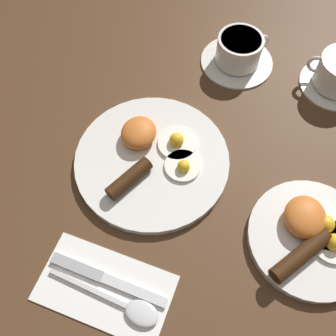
# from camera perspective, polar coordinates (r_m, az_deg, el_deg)

# --- Properties ---
(ground_plane) EXTENTS (3.00, 3.00, 0.00)m
(ground_plane) POSITION_cam_1_polar(r_m,az_deg,el_deg) (0.73, -2.31, 0.79)
(ground_plane) COLOR #4C301C
(breakfast_plate_near) EXTENTS (0.28, 0.28, 0.05)m
(breakfast_plate_near) POSITION_cam_1_polar(r_m,az_deg,el_deg) (0.72, -2.42, 1.47)
(breakfast_plate_near) COLOR silver
(breakfast_plate_near) RESTS_ON ground_plane
(breakfast_plate_far) EXTENTS (0.21, 0.21, 0.05)m
(breakfast_plate_far) POSITION_cam_1_polar(r_m,az_deg,el_deg) (0.69, 20.04, -9.15)
(breakfast_plate_far) COLOR silver
(breakfast_plate_far) RESTS_ON ground_plane
(teacup_near) EXTENTS (0.15, 0.15, 0.07)m
(teacup_near) POSITION_cam_1_polar(r_m,az_deg,el_deg) (0.87, 10.24, 16.20)
(teacup_near) COLOR silver
(teacup_near) RESTS_ON ground_plane
(napkin) EXTENTS (0.13, 0.22, 0.01)m
(napkin) POSITION_cam_1_polar(r_m,az_deg,el_deg) (0.65, -9.04, -16.80)
(napkin) COLOR white
(napkin) RESTS_ON ground_plane
(knife) EXTENTS (0.03, 0.20, 0.01)m
(knife) POSITION_cam_1_polar(r_m,az_deg,el_deg) (0.65, -9.65, -15.33)
(knife) COLOR silver
(knife) RESTS_ON napkin
(spoon) EXTENTS (0.04, 0.19, 0.01)m
(spoon) POSITION_cam_1_polar(r_m,az_deg,el_deg) (0.63, -5.40, -19.59)
(spoon) COLOR silver
(spoon) RESTS_ON napkin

